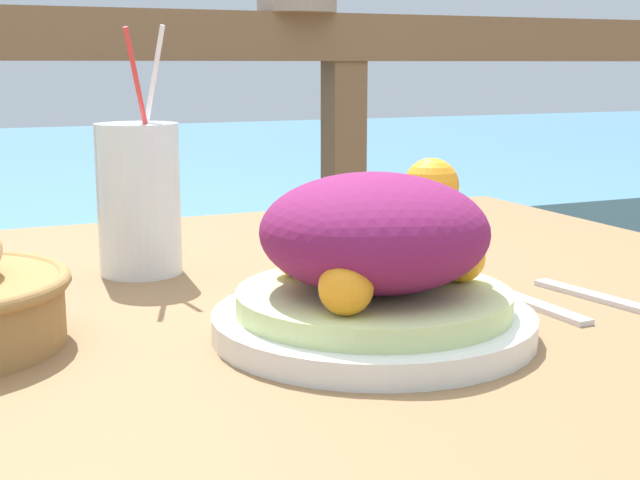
% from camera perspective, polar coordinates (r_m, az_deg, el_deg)
% --- Properties ---
extents(patio_table, '(1.05, 0.93, 0.73)m').
position_cam_1_polar(patio_table, '(0.87, -1.33, -9.54)').
color(patio_table, olive).
rests_on(patio_table, ground_plane).
extents(railing_fence, '(2.80, 0.08, 1.04)m').
position_cam_1_polar(railing_fence, '(1.66, -12.86, 4.07)').
color(railing_fence, brown).
rests_on(railing_fence, ground_plane).
extents(sea_backdrop, '(12.00, 4.00, 0.53)m').
position_cam_1_polar(sea_backdrop, '(4.19, -19.12, 1.30)').
color(sea_backdrop, teal).
rests_on(sea_backdrop, ground_plane).
extents(salad_plate, '(0.26, 0.26, 0.13)m').
position_cam_1_polar(salad_plate, '(0.71, 3.45, -1.72)').
color(salad_plate, silver).
rests_on(salad_plate, patio_table).
extents(drink_glass, '(0.08, 0.08, 0.25)m').
position_cam_1_polar(drink_glass, '(0.93, -11.50, 2.61)').
color(drink_glass, silver).
rests_on(drink_glass, patio_table).
extents(fork, '(0.02, 0.18, 0.00)m').
position_cam_1_polar(fork, '(0.84, 12.56, -3.67)').
color(fork, silver).
rests_on(fork, patio_table).
extents(knife, '(0.04, 0.18, 0.00)m').
position_cam_1_polar(knife, '(0.85, 18.29, -3.77)').
color(knife, silver).
rests_on(knife, patio_table).
extents(orange_near_basket, '(0.08, 0.08, 0.08)m').
position_cam_1_polar(orange_near_basket, '(1.30, 7.13, 3.47)').
color(orange_near_basket, orange).
rests_on(orange_near_basket, patio_table).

